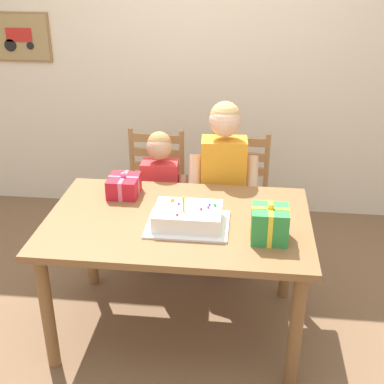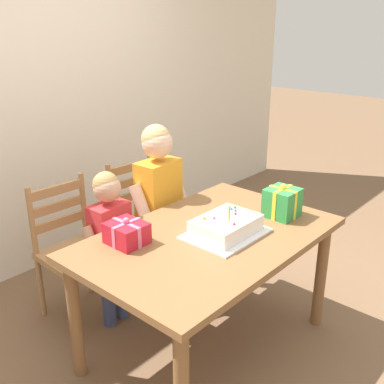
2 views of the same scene
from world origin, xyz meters
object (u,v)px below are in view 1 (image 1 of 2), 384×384
at_px(chair_left, 153,194).
at_px(child_younger, 160,190).
at_px(gift_box_red_large, 124,186).
at_px(dining_table, 178,234).
at_px(child_older, 223,175).
at_px(birthday_cake, 188,217).
at_px(chair_right, 237,198).
at_px(gift_box_beside_cake, 270,224).

relative_size(chair_left, child_younger, 0.88).
xyz_separation_m(chair_left, child_younger, (0.10, -0.26, 0.16)).
relative_size(gift_box_red_large, child_younger, 0.20).
distance_m(dining_table, gift_box_red_large, 0.48).
bearing_deg(child_younger, child_older, -0.06).
relative_size(birthday_cake, chair_right, 0.48).
bearing_deg(dining_table, child_younger, 108.43).
relative_size(birthday_cake, gift_box_beside_cake, 2.09).
xyz_separation_m(dining_table, child_younger, (-0.21, 0.62, -0.03)).
height_order(birthday_cake, chair_right, birthday_cake).
bearing_deg(gift_box_beside_cake, child_younger, 131.88).
height_order(dining_table, chair_right, chair_right).
distance_m(birthday_cake, gift_box_beside_cake, 0.44).
bearing_deg(chair_right, gift_box_red_large, -137.86).
bearing_deg(gift_box_beside_cake, chair_left, 127.56).
relative_size(gift_box_beside_cake, chair_left, 0.23).
xyz_separation_m(chair_right, child_older, (-0.09, -0.26, 0.29)).
bearing_deg(dining_table, birthday_cake, -47.39).
bearing_deg(gift_box_red_large, chair_left, 84.63).
bearing_deg(gift_box_beside_cake, dining_table, 161.54).
bearing_deg(child_younger, gift_box_beside_cake, -48.12).
relative_size(gift_box_red_large, chair_left, 0.22).
bearing_deg(gift_box_red_large, child_older, 30.97).
bearing_deg(gift_box_beside_cake, birthday_cake, 167.58).
xyz_separation_m(gift_box_red_large, chair_right, (0.68, 0.61, -0.35)).
bearing_deg(child_older, dining_table, -109.55).
xyz_separation_m(dining_table, gift_box_beside_cake, (0.49, -0.17, 0.18)).
bearing_deg(chair_left, gift_box_beside_cake, -52.44).
distance_m(dining_table, child_younger, 0.65).
height_order(dining_table, child_younger, child_younger).
distance_m(gift_box_red_large, chair_left, 0.71).
bearing_deg(birthday_cake, gift_box_beside_cake, -12.42).
height_order(birthday_cake, gift_box_beside_cake, gift_box_beside_cake).
xyz_separation_m(chair_left, chair_right, (0.62, -0.00, 0.00)).
bearing_deg(chair_right, birthday_cake, -104.60).
bearing_deg(chair_left, chair_right, -0.01).
relative_size(dining_table, chair_right, 1.59).
relative_size(birthday_cake, chair_left, 0.48).
distance_m(gift_box_beside_cake, child_younger, 1.07).
bearing_deg(chair_left, birthday_cake, -68.59).
distance_m(dining_table, chair_left, 0.95).
height_order(chair_right, child_younger, child_younger).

